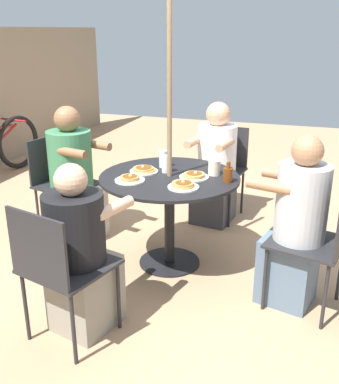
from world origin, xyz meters
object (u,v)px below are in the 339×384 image
object	(u,v)px
pancake_plate_c	(194,176)
syrup_bottle	(228,174)
patio_chair_north	(60,178)
diner_south	(295,230)
pancake_plate_a	(144,170)
pancake_plate_b	(183,185)
pancake_plate_d	(130,179)
coffee_cup	(214,167)
patio_table	(169,193)
patio_chair_east	(58,265)
diner_west	(215,169)
patio_chair_south	(321,238)
patio_chair_west	(222,164)
drinking_glass_b	(163,159)
diner_east	(80,257)
diner_north	(74,180)
drinking_glass_a	(166,164)

from	to	relation	value
pancake_plate_c	syrup_bottle	xyz separation A→B (m)	(-0.02, -0.26, 0.04)
patio_chair_north	diner_south	size ratio (longest dim) A/B	0.75
pancake_plate_a	pancake_plate_b	xyz separation A→B (m)	(-0.26, -0.40, 0.00)
pancake_plate_d	coffee_cup	xyz separation A→B (m)	(0.34, -0.55, 0.04)
patio_table	pancake_plate_b	world-z (taller)	pancake_plate_b
patio_chair_east	diner_west	distance (m)	2.15
patio_chair_north	patio_chair_east	distance (m)	1.62
patio_chair_south	diner_west	world-z (taller)	diner_west
patio_chair_east	patio_chair_south	xyz separation A→B (m)	(0.83, -1.42, 0.00)
patio_chair_west	pancake_plate_a	bearing A→B (deg)	79.18
diner_west	pancake_plate_b	world-z (taller)	diner_west
patio_chair_east	patio_chair_west	world-z (taller)	same
patio_table	drinking_glass_b	distance (m)	0.31
patio_chair_north	diner_south	xyz separation A→B (m)	(-0.51, -2.09, 0.02)
patio_chair_west	coffee_cup	world-z (taller)	patio_chair_west
diner_east	pancake_plate_c	size ratio (longest dim) A/B	4.91
diner_west	diner_north	bearing A→B (deg)	42.41
syrup_bottle	patio_chair_east	bearing A→B (deg)	146.40
pancake_plate_a	syrup_bottle	bearing A→B (deg)	-93.08
diner_north	drinking_glass_b	world-z (taller)	diner_north
pancake_plate_d	drinking_glass_b	size ratio (longest dim) A/B	1.60
diner_east	diner_south	distance (m)	1.40
patio_table	patio_chair_south	xyz separation A→B (m)	(-0.29, -1.12, -0.08)
patio_chair_north	patio_table	bearing A→B (deg)	90.00
diner_east	pancake_plate_b	world-z (taller)	diner_east
diner_west	pancake_plate_b	xyz separation A→B (m)	(-1.20, -0.04, 0.23)
drinking_glass_a	syrup_bottle	bearing A→B (deg)	-99.42
patio_chair_east	pancake_plate_d	world-z (taller)	patio_chair_east
pancake_plate_c	coffee_cup	distance (m)	0.18
diner_north	pancake_plate_a	bearing A→B (deg)	88.54
pancake_plate_b	pancake_plate_a	bearing A→B (deg)	56.85
patio_table	patio_chair_east	distance (m)	1.17
pancake_plate_b	drinking_glass_b	world-z (taller)	drinking_glass_b
pancake_plate_a	patio_table	bearing A→B (deg)	-98.14
diner_west	pancake_plate_d	size ratio (longest dim) A/B	5.24
diner_east	diner_south	world-z (taller)	diner_south
diner_north	diner_west	world-z (taller)	diner_north
diner_east	drinking_glass_b	size ratio (longest dim) A/B	7.88
pancake_plate_c	drinking_glass_a	bearing A→B (deg)	74.75
patio_chair_east	coffee_cup	distance (m)	1.42
coffee_cup	drinking_glass_a	world-z (taller)	drinking_glass_a
pancake_plate_c	patio_chair_east	bearing A→B (deg)	156.94
pancake_plate_a	coffee_cup	world-z (taller)	coffee_cup
patio_chair_north	coffee_cup	size ratio (longest dim) A/B	7.52
patio_chair_south	diner_south	world-z (taller)	diner_south
pancake_plate_c	patio_chair_west	bearing A→B (deg)	1.30
patio_chair_north	drinking_glass_b	bearing A→B (deg)	99.82
diner_north	patio_chair_east	bearing A→B (deg)	39.44
diner_west	pancake_plate_c	bearing A→B (deg)	101.04
patio_chair_east	diner_east	world-z (taller)	diner_east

